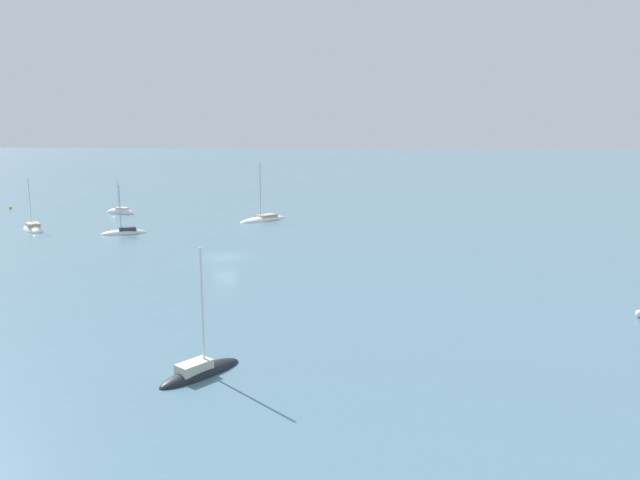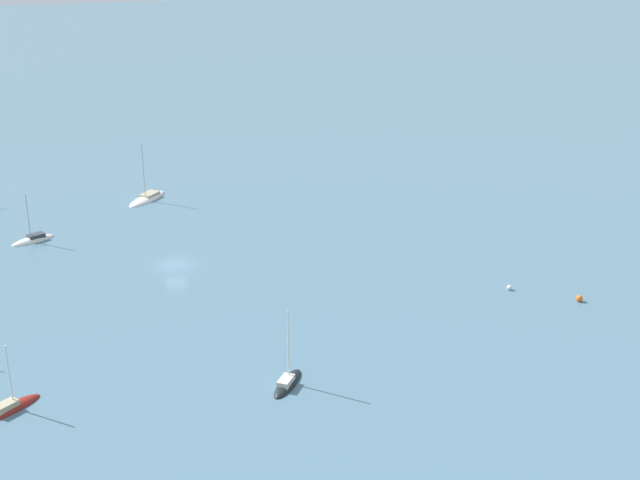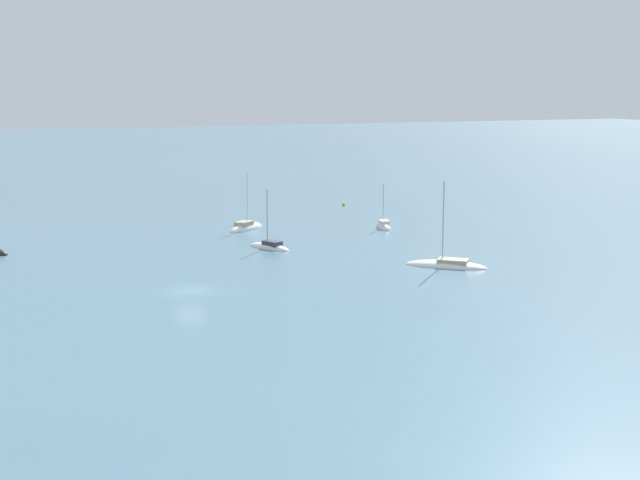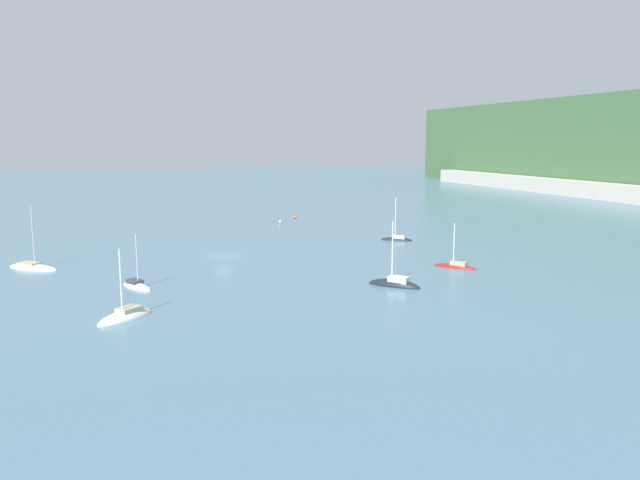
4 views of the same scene
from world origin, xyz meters
TOP-DOWN VIEW (x-y plane):
  - ground_plane at (0.00, 0.00)m, footprint 600.00×600.00m
  - sailboat_0 at (18.41, 29.52)m, footprint 5.83×5.04m
  - sailboat_3 at (-6.41, 32.07)m, footprint 4.58×5.56m
  - sailboat_5 at (17.02, -13.33)m, footprint 6.12×4.25m
  - sailboat_6 at (0.72, -26.73)m, footprint 7.42×8.05m
  - mooring_buoy_1 at (-36.44, 18.28)m, footprint 0.60×0.60m
  - mooring_buoy_2 at (-42.56, 23.33)m, footprint 0.75×0.75m

SIDE VIEW (x-z plane):
  - ground_plane at x=0.00m, z-range 0.00..0.00m
  - sailboat_6 at x=0.72m, z-range -4.61..4.76m
  - sailboat_5 at x=17.02m, z-range -3.51..3.70m
  - sailboat_0 at x=18.41m, z-range -3.32..3.52m
  - sailboat_3 at x=-6.41m, z-range -3.93..4.17m
  - mooring_buoy_1 at x=-36.44m, z-range 0.00..0.60m
  - mooring_buoy_2 at x=-42.56m, z-range 0.00..0.75m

